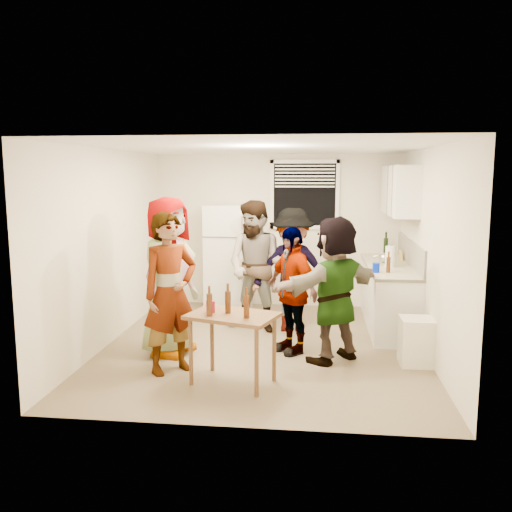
# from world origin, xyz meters

# --- Properties ---
(room) EXTENTS (4.00, 4.50, 2.50)m
(room) POSITION_xyz_m (0.00, 0.00, 0.00)
(room) COLOR white
(room) RESTS_ON ground
(window) EXTENTS (1.12, 0.10, 1.06)m
(window) POSITION_xyz_m (0.45, 2.21, 1.85)
(window) COLOR white
(window) RESTS_ON room
(refrigerator) EXTENTS (0.70, 0.70, 1.70)m
(refrigerator) POSITION_xyz_m (-0.75, 1.88, 0.85)
(refrigerator) COLOR white
(refrigerator) RESTS_ON ground
(counter_lower) EXTENTS (0.60, 2.20, 0.86)m
(counter_lower) POSITION_xyz_m (1.70, 1.15, 0.43)
(counter_lower) COLOR white
(counter_lower) RESTS_ON ground
(countertop) EXTENTS (0.64, 2.22, 0.04)m
(countertop) POSITION_xyz_m (1.70, 1.15, 0.88)
(countertop) COLOR beige
(countertop) RESTS_ON counter_lower
(backsplash) EXTENTS (0.03, 2.20, 0.36)m
(backsplash) POSITION_xyz_m (1.99, 1.15, 1.08)
(backsplash) COLOR beige
(backsplash) RESTS_ON countertop
(upper_cabinets) EXTENTS (0.34, 1.60, 0.70)m
(upper_cabinets) POSITION_xyz_m (1.83, 1.35, 1.95)
(upper_cabinets) COLOR white
(upper_cabinets) RESTS_ON room
(kettle) EXTENTS (0.27, 0.25, 0.19)m
(kettle) POSITION_xyz_m (1.65, 1.33, 0.90)
(kettle) COLOR silver
(kettle) RESTS_ON countertop
(paper_towel) EXTENTS (0.13, 0.13, 0.29)m
(paper_towel) POSITION_xyz_m (1.68, 0.98, 0.90)
(paper_towel) COLOR white
(paper_towel) RESTS_ON countertop
(wine_bottle) EXTENTS (0.07, 0.07, 0.28)m
(wine_bottle) POSITION_xyz_m (1.75, 2.05, 0.90)
(wine_bottle) COLOR black
(wine_bottle) RESTS_ON countertop
(beer_bottle_counter) EXTENTS (0.05, 0.05, 0.21)m
(beer_bottle_counter) POSITION_xyz_m (1.60, 0.51, 0.90)
(beer_bottle_counter) COLOR #47230C
(beer_bottle_counter) RESTS_ON countertop
(blue_cup) EXTENTS (0.10, 0.10, 0.13)m
(blue_cup) POSITION_xyz_m (1.44, 0.50, 0.90)
(blue_cup) COLOR #0420BF
(blue_cup) RESTS_ON countertop
(picture_frame) EXTENTS (0.02, 0.17, 0.15)m
(picture_frame) POSITION_xyz_m (1.92, 1.60, 0.97)
(picture_frame) COLOR gold
(picture_frame) RESTS_ON countertop
(trash_bin) EXTENTS (0.38, 0.38, 0.55)m
(trash_bin) POSITION_xyz_m (1.82, -0.45, 0.25)
(trash_bin) COLOR white
(trash_bin) RESTS_ON ground
(serving_table) EXTENTS (1.03, 0.84, 0.75)m
(serving_table) POSITION_xyz_m (-0.20, -1.25, 0.00)
(serving_table) COLOR brown
(serving_table) RESTS_ON ground
(beer_bottle_table) EXTENTS (0.06, 0.06, 0.23)m
(beer_bottle_table) POSITION_xyz_m (-0.25, -1.21, 0.75)
(beer_bottle_table) COLOR #47230C
(beer_bottle_table) RESTS_ON serving_table
(red_cup) EXTENTS (0.09, 0.09, 0.12)m
(red_cup) POSITION_xyz_m (-0.43, -1.22, 0.75)
(red_cup) COLOR maroon
(red_cup) RESTS_ON serving_table
(guest_grey) EXTENTS (2.11, 1.45, 0.61)m
(guest_grey) POSITION_xyz_m (-1.12, -0.37, 0.00)
(guest_grey) COLOR gray
(guest_grey) RESTS_ON ground
(guest_stripe) EXTENTS (1.70, 1.74, 0.43)m
(guest_stripe) POSITION_xyz_m (-0.93, -0.98, 0.00)
(guest_stripe) COLOR #141933
(guest_stripe) RESTS_ON ground
(guest_back_left) EXTENTS (1.44, 2.02, 0.69)m
(guest_back_left) POSITION_xyz_m (-0.16, 0.71, 0.00)
(guest_back_left) COLOR brown
(guest_back_left) RESTS_ON ground
(guest_back_right) EXTENTS (1.27, 1.82, 0.64)m
(guest_back_right) POSITION_xyz_m (0.33, 0.78, 0.00)
(guest_back_right) COLOR #424348
(guest_back_right) RESTS_ON ground
(guest_black) EXTENTS (1.78, 1.69, 0.38)m
(guest_black) POSITION_xyz_m (0.36, -0.16, 0.00)
(guest_black) COLOR black
(guest_black) RESTS_ON ground
(guest_orange) EXTENTS (2.33, 2.34, 0.51)m
(guest_orange) POSITION_xyz_m (0.88, -0.42, 0.00)
(guest_orange) COLOR #D97C45
(guest_orange) RESTS_ON ground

